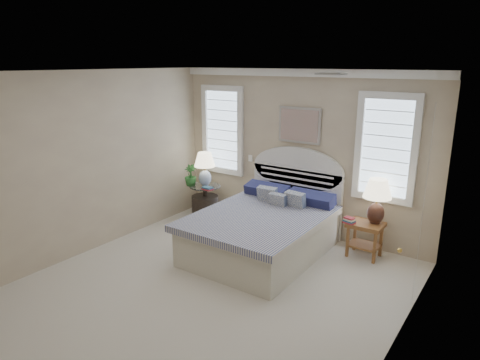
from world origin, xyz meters
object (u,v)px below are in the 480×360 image
at_px(side_table_left, 205,198).
at_px(lamp_left, 205,165).
at_px(floor_pot, 205,207).
at_px(lamp_right, 377,196).
at_px(nightstand_right, 365,232).
at_px(bed, 265,228).

height_order(side_table_left, lamp_left, lamp_left).
distance_m(side_table_left, floor_pot, 0.17).
bearing_deg(side_table_left, lamp_left, 117.12).
relative_size(side_table_left, lamp_right, 0.94).
relative_size(nightstand_right, lamp_left, 0.86).
relative_size(bed, side_table_left, 3.61).
bearing_deg(lamp_right, nightstand_right, -140.93).
relative_size(bed, nightstand_right, 4.29).
relative_size(nightstand_right, lamp_right, 0.79).
xyz_separation_m(bed, floor_pot, (-1.64, 0.57, -0.17)).
distance_m(floor_pot, lamp_right, 3.13).
height_order(bed, nightstand_right, bed).
bearing_deg(lamp_right, side_table_left, -176.56).
height_order(bed, side_table_left, bed).
xyz_separation_m(floor_pot, lamp_right, (3.04, 0.21, 0.72)).
bearing_deg(floor_pot, nightstand_right, 2.39).
bearing_deg(side_table_left, bed, -19.74).
distance_m(nightstand_right, lamp_left, 3.03).
height_order(bed, lamp_left, bed).
height_order(bed, floor_pot, bed).
xyz_separation_m(side_table_left, lamp_left, (-0.01, 0.02, 0.62)).
xyz_separation_m(side_table_left, floor_pot, (0.01, -0.02, -0.17)).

